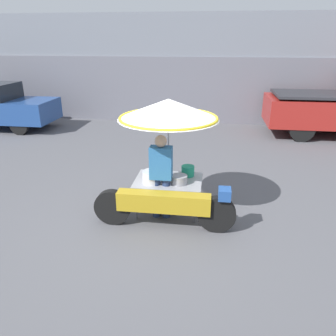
% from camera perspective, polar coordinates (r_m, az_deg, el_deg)
% --- Properties ---
extents(ground_plane, '(36.00, 36.00, 0.00)m').
position_cam_1_polar(ground_plane, '(5.93, -1.55, -8.91)').
color(ground_plane, '#56565B').
extents(shopfront_building, '(28.00, 2.06, 3.89)m').
position_cam_1_polar(shopfront_building, '(13.52, 4.45, 16.97)').
color(shopfront_building, gray).
rests_on(shopfront_building, ground).
extents(vendor_motorcycle_cart, '(2.40, 1.72, 2.09)m').
position_cam_1_polar(vendor_motorcycle_cart, '(5.54, 0.00, 6.36)').
color(vendor_motorcycle_cart, black).
rests_on(vendor_motorcycle_cart, ground).
extents(vendor_person, '(0.38, 0.22, 1.53)m').
position_cam_1_polar(vendor_person, '(5.64, -1.22, -0.89)').
color(vendor_person, navy).
rests_on(vendor_person, ground).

